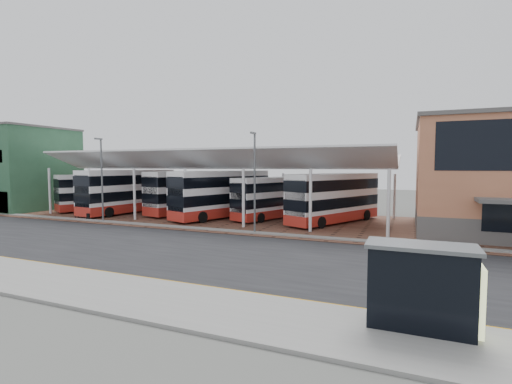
# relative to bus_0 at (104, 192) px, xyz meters

# --- Properties ---
(ground) EXTENTS (140.00, 140.00, 0.00)m
(ground) POSITION_rel_bus_0_xyz_m (21.04, -13.56, -2.22)
(ground) COLOR #4F514C
(road) EXTENTS (120.00, 14.00, 0.02)m
(road) POSITION_rel_bus_0_xyz_m (21.04, -14.56, -2.21)
(road) COLOR black
(road) RESTS_ON ground
(forecourt) EXTENTS (72.00, 16.00, 0.06)m
(forecourt) POSITION_rel_bus_0_xyz_m (23.04, -0.56, -2.19)
(forecourt) COLOR brown
(forecourt) RESTS_ON ground
(sidewalk) EXTENTS (120.00, 4.00, 0.14)m
(sidewalk) POSITION_rel_bus_0_xyz_m (21.04, -22.56, -2.15)
(sidewalk) COLOR slate
(sidewalk) RESTS_ON ground
(north_kerb) EXTENTS (120.00, 0.80, 0.14)m
(north_kerb) POSITION_rel_bus_0_xyz_m (21.04, -7.36, -2.15)
(north_kerb) COLOR slate
(north_kerb) RESTS_ON ground
(yellow_line_near) EXTENTS (120.00, 0.12, 0.01)m
(yellow_line_near) POSITION_rel_bus_0_xyz_m (21.04, -20.56, -2.20)
(yellow_line_near) COLOR #BB7D00
(yellow_line_near) RESTS_ON road
(yellow_line_far) EXTENTS (120.00, 0.12, 0.01)m
(yellow_line_far) POSITION_rel_bus_0_xyz_m (21.04, -20.26, -2.20)
(yellow_line_far) COLOR #BB7D00
(yellow_line_far) RESTS_ON road
(canopy) EXTENTS (37.00, 11.63, 7.07)m
(canopy) POSITION_rel_bus_0_xyz_m (15.04, 0.38, 3.57)
(canopy) COLOR silver
(canopy) RESTS_ON ground
(shop_green) EXTENTS (6.40, 10.20, 10.22)m
(shop_green) POSITION_rel_bus_0_xyz_m (-8.96, -2.59, 2.89)
(shop_green) COLOR #336342
(shop_green) RESTS_ON ground
(lamp_west) EXTENTS (0.16, 0.90, 8.07)m
(lamp_west) POSITION_rel_bus_0_xyz_m (7.04, -7.29, 2.14)
(lamp_west) COLOR #595C60
(lamp_west) RESTS_ON ground
(lamp_east) EXTENTS (0.16, 0.90, 8.07)m
(lamp_east) POSITION_rel_bus_0_xyz_m (23.04, -7.29, 2.14)
(lamp_east) COLOR #595C60
(lamp_east) RESTS_ON ground
(bus_0) EXTENTS (6.91, 10.54, 4.36)m
(bus_0) POSITION_rel_bus_0_xyz_m (0.00, 0.00, 0.00)
(bus_0) COLOR white
(bus_0) RESTS_ON forecourt
(bus_1) EXTENTS (4.45, 12.18, 4.91)m
(bus_1) POSITION_rel_bus_0_xyz_m (4.66, -0.94, 0.27)
(bus_1) COLOR white
(bus_1) RESTS_ON forecourt
(bus_2) EXTENTS (5.37, 11.88, 4.77)m
(bus_2) POSITION_rel_bus_0_xyz_m (11.42, 1.64, 0.21)
(bus_2) COLOR white
(bus_2) RESTS_ON forecourt
(bus_3) EXTENTS (6.44, 12.02, 4.86)m
(bus_3) POSITION_rel_bus_0_xyz_m (16.42, -0.39, 0.25)
(bus_3) COLOR white
(bus_3) RESTS_ON forecourt
(bus_4) EXTENTS (5.87, 10.39, 4.22)m
(bus_4) POSITION_rel_bus_0_xyz_m (21.58, 1.29, -0.07)
(bus_4) COLOR white
(bus_4) RESTS_ON forecourt
(bus_5) EXTENTS (7.14, 11.32, 4.65)m
(bus_5) POSITION_rel_bus_0_xyz_m (27.88, 0.65, 0.15)
(bus_5) COLOR white
(bus_5) RESTS_ON forecourt
(pedestrian) EXTENTS (0.56, 0.76, 1.89)m
(pedestrian) POSITION_rel_bus_0_xyz_m (2.50, -6.29, -1.22)
(pedestrian) COLOR black
(pedestrian) RESTS_ON forecourt
(suitcase) EXTENTS (0.37, 0.26, 0.64)m
(suitcase) POSITION_rel_bus_0_xyz_m (4.86, -6.96, -1.85)
(suitcase) COLOR black
(suitcase) RESTS_ON forecourt
(bus_shelter) EXTENTS (3.46, 1.59, 2.76)m
(bus_shelter) POSITION_rel_bus_0_xyz_m (35.20, -21.80, -0.37)
(bus_shelter) COLOR black
(bus_shelter) RESTS_ON sidewalk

